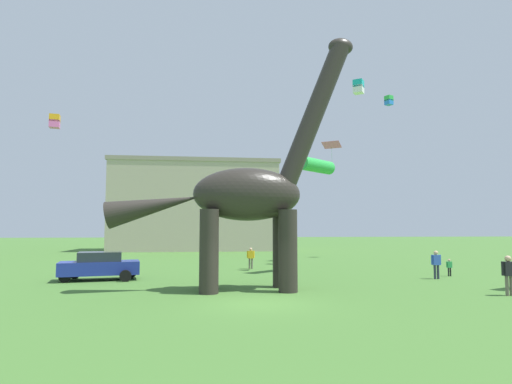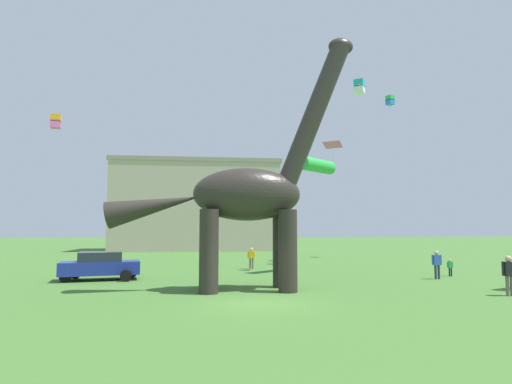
{
  "view_description": "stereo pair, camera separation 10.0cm",
  "coord_description": "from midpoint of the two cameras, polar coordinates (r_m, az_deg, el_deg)",
  "views": [
    {
      "loc": [
        -2.1,
        -16.55,
        2.86
      ],
      "look_at": [
        0.41,
        3.95,
        4.61
      ],
      "focal_mm": 30.02,
      "sensor_mm": 36.0,
      "label": 1
    },
    {
      "loc": [
        -2.0,
        -16.56,
        2.86
      ],
      "look_at": [
        0.41,
        3.95,
        4.61
      ],
      "focal_mm": 30.02,
      "sensor_mm": 36.0,
      "label": 2
    }
  ],
  "objects": [
    {
      "name": "person_near_flyer",
      "position": [
        26.53,
        23.06,
        -8.56
      ],
      "size": [
        0.59,
        0.26,
        1.59
      ],
      "rotation": [
        0.0,
        0.0,
        3.19
      ],
      "color": "#2D3347",
      "rests_on": "ground_plane"
    },
    {
      "name": "kite_apex",
      "position": [
        28.81,
        7.6,
        3.44
      ],
      "size": [
        3.26,
        3.33,
        0.94
      ],
      "color": "green"
    },
    {
      "name": "ground_plane",
      "position": [
        16.92,
        0.35,
        -14.57
      ],
      "size": [
        240.0,
        240.0,
        0.0
      ],
      "primitive_type": "plane",
      "color": "#42702D"
    },
    {
      "name": "person_strolling_adult",
      "position": [
        21.41,
        30.76,
        -9.09
      ],
      "size": [
        0.63,
        0.28,
        1.69
      ],
      "rotation": [
        0.0,
        0.0,
        6.23
      ],
      "color": "#6B6056",
      "rests_on": "ground_plane"
    },
    {
      "name": "kite_mid_center",
      "position": [
        45.29,
        17.49,
        11.58
      ],
      "size": [
        0.86,
        0.86,
        0.91
      ],
      "color": "green"
    },
    {
      "name": "kite_high_left",
      "position": [
        36.15,
        13.68,
        13.48
      ],
      "size": [
        1.04,
        1.04,
        1.07
      ],
      "color": "#19B2B7"
    },
    {
      "name": "person_far_spectator",
      "position": [
        28.36,
        24.55,
        -8.94
      ],
      "size": [
        0.38,
        0.17,
        1.02
      ],
      "rotation": [
        0.0,
        0.0,
        5.42
      ],
      "color": "black",
      "rests_on": "ground_plane"
    },
    {
      "name": "kite_high_right",
      "position": [
        38.25,
        10.24,
        6.2
      ],
      "size": [
        1.9,
        1.77,
        2.01
      ],
      "color": "pink"
    },
    {
      "name": "parked_sedan_left",
      "position": [
        25.52,
        -19.94,
        -9.17
      ],
      "size": [
        4.46,
        2.54,
        1.55
      ],
      "rotation": [
        0.0,
        0.0,
        0.19
      ],
      "color": "navy",
      "rests_on": "ground_plane"
    },
    {
      "name": "dinosaur_sculpture",
      "position": [
        20.12,
        -1.22,
        -0.31
      ],
      "size": [
        11.77,
        2.49,
        12.31
      ],
      "rotation": [
        0.0,
        0.0,
        -0.27
      ],
      "color": "#2D2823",
      "rests_on": "ground_plane"
    },
    {
      "name": "kite_mid_left",
      "position": [
        39.78,
        -25.04,
        8.5
      ],
      "size": [
        0.9,
        0.9,
        1.11
      ],
      "color": "orange"
    },
    {
      "name": "background_building_block",
      "position": [
        57.11,
        -7.88,
        -1.82
      ],
      "size": [
        21.44,
        9.11,
        11.62
      ],
      "color": "#B7A893",
      "rests_on": "ground_plane"
    },
    {
      "name": "person_vendor_side",
      "position": [
        30.53,
        -0.52,
        -8.53
      ],
      "size": [
        0.55,
        0.24,
        1.48
      ],
      "rotation": [
        0.0,
        0.0,
        1.0
      ],
      "color": "#6B6056",
      "rests_on": "ground_plane"
    }
  ]
}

